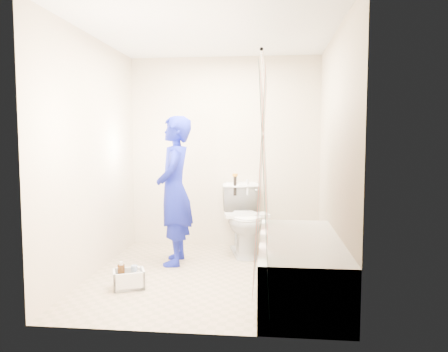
# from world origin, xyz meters

# --- Properties ---
(floor) EXTENTS (2.60, 2.60, 0.00)m
(floor) POSITION_xyz_m (0.00, 0.00, 0.00)
(floor) COLOR tan
(floor) RESTS_ON ground
(ceiling) EXTENTS (2.40, 2.60, 0.02)m
(ceiling) POSITION_xyz_m (0.00, 0.00, 2.40)
(ceiling) COLOR silver
(ceiling) RESTS_ON wall_back
(wall_back) EXTENTS (2.40, 0.02, 2.40)m
(wall_back) POSITION_xyz_m (0.00, 1.30, 1.20)
(wall_back) COLOR #C0B293
(wall_back) RESTS_ON ground
(wall_front) EXTENTS (2.40, 0.02, 2.40)m
(wall_front) POSITION_xyz_m (0.00, -1.30, 1.20)
(wall_front) COLOR #C0B293
(wall_front) RESTS_ON ground
(wall_left) EXTENTS (0.02, 2.60, 2.40)m
(wall_left) POSITION_xyz_m (-1.20, 0.00, 1.20)
(wall_left) COLOR #C0B293
(wall_left) RESTS_ON ground
(wall_right) EXTENTS (0.02, 2.60, 2.40)m
(wall_right) POSITION_xyz_m (1.20, 0.00, 1.20)
(wall_right) COLOR #C0B293
(wall_right) RESTS_ON ground
(bathtub) EXTENTS (0.70, 1.75, 0.50)m
(bathtub) POSITION_xyz_m (0.85, -0.43, 0.27)
(bathtub) COLOR white
(bathtub) RESTS_ON ground
(curtain_rod) EXTENTS (0.02, 1.90, 0.02)m
(curtain_rod) POSITION_xyz_m (0.52, -0.43, 1.95)
(curtain_rod) COLOR silver
(curtain_rod) RESTS_ON wall_back
(shower_curtain) EXTENTS (0.06, 1.75, 1.80)m
(shower_curtain) POSITION_xyz_m (0.52, -0.43, 1.02)
(shower_curtain) COLOR white
(shower_curtain) RESTS_ON curtain_rod
(toilet) EXTENTS (0.63, 0.89, 0.83)m
(toilet) POSITION_xyz_m (0.29, 0.90, 0.41)
(toilet) COLOR white
(toilet) RESTS_ON ground
(tank_lid) EXTENTS (0.54, 0.33, 0.04)m
(tank_lid) POSITION_xyz_m (0.32, 0.77, 0.49)
(tank_lid) COLOR silver
(tank_lid) RESTS_ON toilet
(tank_internals) EXTENTS (0.20, 0.08, 0.27)m
(tank_internals) POSITION_xyz_m (0.19, 1.11, 0.82)
(tank_internals) COLOR black
(tank_internals) RESTS_ON toilet
(plumber) EXTENTS (0.44, 0.63, 1.62)m
(plumber) POSITION_xyz_m (-0.46, 0.41, 0.81)
(plumber) COLOR #1115AB
(plumber) RESTS_ON ground
(cleaning_caddy) EXTENTS (0.34, 0.31, 0.21)m
(cleaning_caddy) POSITION_xyz_m (-0.70, -0.43, 0.08)
(cleaning_caddy) COLOR silver
(cleaning_caddy) RESTS_ON ground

